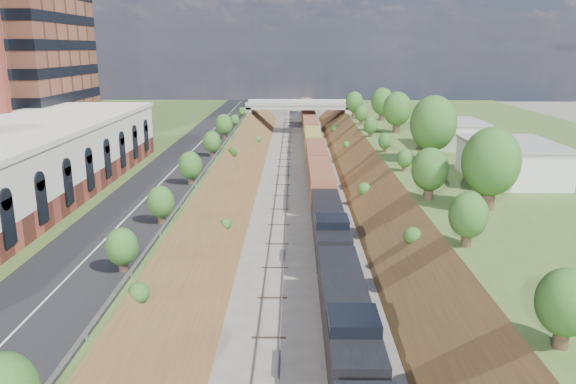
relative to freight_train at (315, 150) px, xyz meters
name	(u,v)px	position (x,y,z in m)	size (l,w,h in m)	color
platform_left	(46,183)	(-35.60, -23.90, -0.10)	(44.00, 180.00, 5.00)	#446027
platform_right	(559,184)	(30.40, -23.90, -0.10)	(44.00, 180.00, 5.00)	#446027
embankment_left	(216,202)	(-13.60, -23.90, -2.60)	(7.07, 180.00, 7.07)	brown
embankment_right	(386,203)	(8.40, -23.90, -2.60)	(7.07, 180.00, 7.07)	brown
rail_left_track	(281,202)	(-5.20, -23.90, -2.51)	(1.58, 180.00, 0.18)	gray
rail_right_track	(321,202)	(0.00, -23.90, -2.51)	(1.58, 180.00, 0.18)	gray
road	(180,164)	(-18.10, -23.90, 2.45)	(8.00, 180.00, 0.10)	black
guardrail	(211,161)	(-14.00, -24.10, 2.95)	(0.10, 171.00, 0.70)	#99999E
overpass	(298,111)	(-2.60, 38.10, 2.32)	(24.50, 8.30, 7.40)	gray
white_building_near	(511,162)	(20.90, -31.90, 4.40)	(9.00, 12.00, 4.00)	silver
white_building_far	(453,134)	(20.40, -9.90, 4.20)	(8.00, 10.00, 3.60)	silver
tree_right_large	(491,162)	(14.40, -43.90, 6.78)	(5.25, 5.25, 7.61)	#473323
tree_left_crest	(105,270)	(-14.40, -63.90, 4.44)	(2.45, 2.45, 3.55)	#473323
freight_train	(315,150)	(0.00, 0.00, 0.00)	(3.02, 169.85, 4.55)	black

